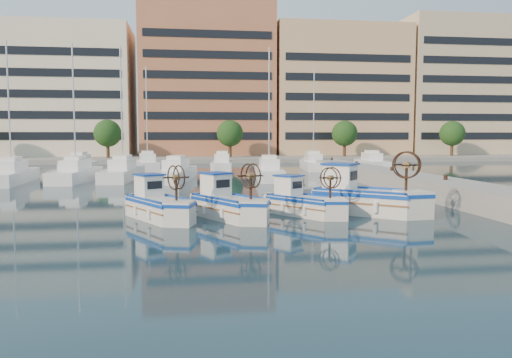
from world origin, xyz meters
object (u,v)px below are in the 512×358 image
Objects in this scene: fishing_boat_c at (302,201)px; fishing_boat_d at (362,196)px; fishing_boat_a at (158,204)px; fishing_boat_b at (227,203)px.

fishing_boat_c is 0.78× the size of fishing_boat_d.
fishing_boat_c is at bearing 129.92° from fishing_boat_d.
fishing_boat_a reaches higher than fishing_boat_c.
fishing_boat_b is at bearing -32.01° from fishing_boat_a.
fishing_boat_b reaches higher than fishing_boat_c.
fishing_boat_d reaches higher than fishing_boat_c.
fishing_boat_d is (6.73, 0.46, 0.13)m from fishing_boat_b.
fishing_boat_a is at bearing 130.78° from fishing_boat_d.
fishing_boat_c is at bearing -23.01° from fishing_boat_b.
fishing_boat_d is at bearing -36.19° from fishing_boat_c.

